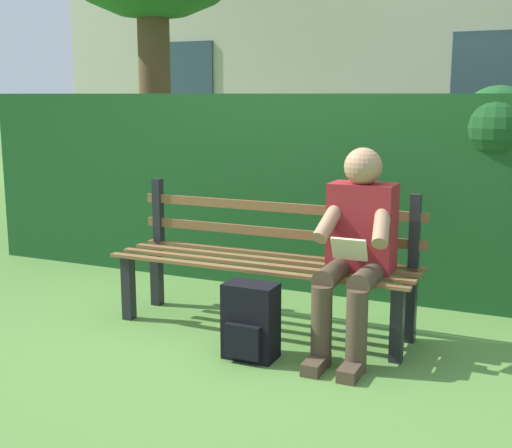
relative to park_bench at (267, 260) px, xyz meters
name	(u,v)px	position (x,y,z in m)	size (l,w,h in m)	color
ground	(262,329)	(0.00, 0.07, -0.44)	(60.00, 60.00, 0.00)	#517F38
park_bench	(267,260)	(0.00, 0.00, 0.00)	(1.96, 0.51, 0.91)	black
person_seated	(356,246)	(-0.63, 0.17, 0.19)	(0.44, 0.73, 1.19)	maroon
hedge_backdrop	(287,185)	(0.32, -1.14, 0.33)	(5.32, 0.69, 1.55)	#19471E
backpack	(251,322)	(-0.13, 0.53, -0.23)	(0.30, 0.26, 0.44)	black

